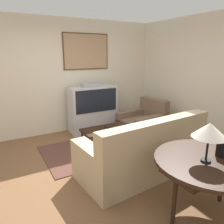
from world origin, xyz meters
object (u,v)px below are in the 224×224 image
at_px(mantel_clock, 223,149).
at_px(tv, 93,109).
at_px(couch, 143,153).
at_px(armchair, 143,123).
at_px(console_table, 208,165).
at_px(coffee_table, 107,131).
at_px(table_lamp, 209,131).

bearing_deg(mantel_clock, tv, 91.85).
height_order(couch, armchair, couch).
bearing_deg(mantel_clock, console_table, 177.38).
height_order(coffee_table, console_table, console_table).
bearing_deg(armchair, console_table, -29.72).
bearing_deg(tv, couch, -93.39).
bearing_deg(couch, coffee_table, -92.49).
bearing_deg(table_lamp, armchair, 66.24).
distance_m(console_table, table_lamp, 0.43).
bearing_deg(console_table, coffee_table, 91.61).
height_order(coffee_table, mantel_clock, mantel_clock).
bearing_deg(tv, table_lamp, -93.04).
distance_m(tv, armchair, 1.29).
xyz_separation_m(tv, armchair, (0.97, -0.79, -0.31)).
bearing_deg(table_lamp, coffee_table, 89.94).
bearing_deg(armchair, table_lamp, -30.91).
bearing_deg(tv, armchair, -39.35).
height_order(console_table, mantel_clock, mantel_clock).
xyz_separation_m(tv, coffee_table, (-0.18, -1.05, -0.22)).
bearing_deg(table_lamp, mantel_clock, -0.21).
xyz_separation_m(console_table, mantel_clock, (0.22, -0.01, 0.15)).
xyz_separation_m(console_table, table_lamp, (-0.07, -0.01, 0.43)).
relative_size(console_table, mantel_clock, 6.79).
height_order(tv, console_table, tv).
height_order(tv, coffee_table, tv).
bearing_deg(couch, console_table, 86.29).
height_order(couch, coffee_table, couch).
xyz_separation_m(tv, table_lamp, (-0.18, -3.40, 0.53)).
distance_m(couch, armchair, 1.82).
relative_size(tv, console_table, 1.00).
distance_m(coffee_table, mantel_clock, 2.42).
height_order(couch, console_table, couch).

